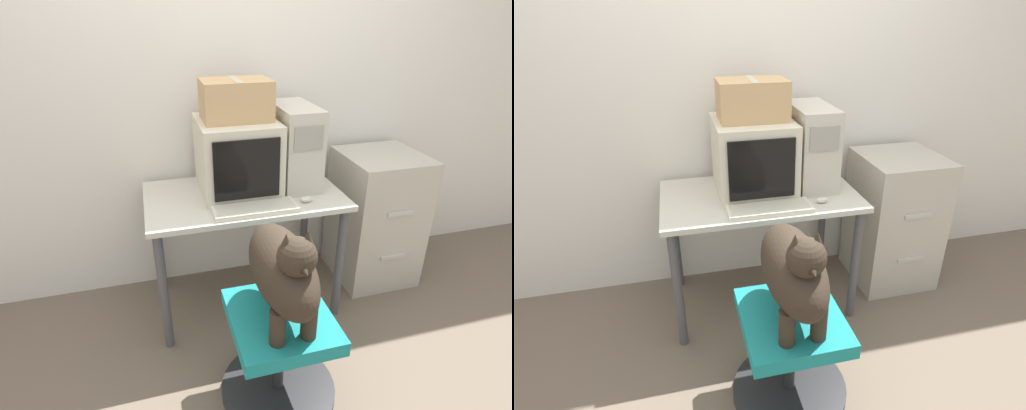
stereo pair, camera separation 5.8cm
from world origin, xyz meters
TOP-DOWN VIEW (x-y plane):
  - ground_plane at (0.00, 0.00)m, footprint 12.00×12.00m
  - wall_back at (0.00, 0.71)m, footprint 8.00×0.05m
  - desk at (0.00, 0.32)m, footprint 1.10×0.65m
  - crt_monitor at (-0.02, 0.39)m, footprint 0.43×0.47m
  - pc_tower at (0.32, 0.40)m, footprint 0.22×0.43m
  - keyboard at (0.01, 0.10)m, footprint 0.45×0.16m
  - computer_mouse at (0.30, 0.13)m, footprint 0.07×0.04m
  - office_chair at (-0.01, -0.40)m, footprint 0.55×0.55m
  - dog at (-0.01, -0.41)m, footprint 0.24×0.58m
  - filing_cabinet at (0.92, 0.39)m, footprint 0.50×0.52m
  - cardboard_box at (-0.02, 0.40)m, footprint 0.36×0.25m

SIDE VIEW (x-z plane):
  - ground_plane at x=0.00m, z-range 0.00..0.00m
  - office_chair at x=-0.01m, z-range 0.01..0.50m
  - filing_cabinet at x=0.92m, z-range 0.00..0.88m
  - desk at x=0.00m, z-range 0.27..1.02m
  - dog at x=-0.01m, z-range 0.49..0.99m
  - keyboard at x=0.01m, z-range 0.75..0.78m
  - computer_mouse at x=0.30m, z-range 0.75..0.79m
  - crt_monitor at x=-0.02m, z-range 0.75..1.16m
  - pc_tower at x=0.32m, z-range 0.75..1.22m
  - cardboard_box at x=-0.02m, z-range 1.16..1.37m
  - wall_back at x=0.00m, z-range 0.00..2.60m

